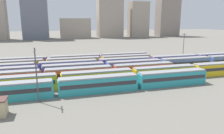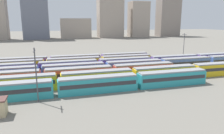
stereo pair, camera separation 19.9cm
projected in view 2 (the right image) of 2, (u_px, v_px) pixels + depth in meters
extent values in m
plane|color=slate|center=(44.00, 78.00, 58.77)|extent=(600.00, 600.00, 0.00)
cube|color=teal|center=(7.00, 92.00, 42.05)|extent=(18.00, 3.00, 3.40)
cube|color=#2D2D33|center=(7.00, 91.00, 41.96)|extent=(17.20, 3.06, 0.90)
cube|color=#939399|center=(6.00, 84.00, 41.65)|extent=(17.60, 2.70, 0.35)
cube|color=teal|center=(98.00, 85.00, 47.08)|extent=(18.00, 3.00, 3.40)
cube|color=#2D2D33|center=(98.00, 83.00, 46.99)|extent=(17.20, 3.06, 0.90)
cube|color=#939399|center=(98.00, 77.00, 46.67)|extent=(17.60, 2.70, 0.35)
cube|color=teal|center=(172.00, 79.00, 52.11)|extent=(18.00, 3.00, 3.40)
cube|color=#2D2D33|center=(172.00, 77.00, 52.02)|extent=(17.20, 3.06, 0.90)
cube|color=#939399|center=(172.00, 71.00, 51.70)|extent=(17.60, 2.70, 0.35)
cube|color=yellow|center=(16.00, 85.00, 47.16)|extent=(18.00, 3.00, 3.40)
cube|color=#2D2D33|center=(16.00, 83.00, 47.07)|extent=(17.20, 3.06, 0.90)
cube|color=#939399|center=(15.00, 77.00, 46.76)|extent=(17.60, 2.70, 0.35)
cube|color=yellow|center=(97.00, 79.00, 52.19)|extent=(18.00, 3.00, 3.40)
cube|color=#2D2D33|center=(97.00, 77.00, 52.10)|extent=(17.20, 3.06, 0.90)
cube|color=#939399|center=(97.00, 71.00, 51.78)|extent=(17.60, 2.70, 0.35)
cube|color=yellow|center=(164.00, 73.00, 57.22)|extent=(18.00, 3.00, 3.40)
cube|color=#2D2D33|center=(164.00, 72.00, 57.13)|extent=(17.20, 3.06, 0.90)
cube|color=#939399|center=(165.00, 67.00, 56.81)|extent=(17.60, 2.70, 0.35)
cube|color=yellow|center=(220.00, 69.00, 62.25)|extent=(18.00, 3.00, 3.40)
cube|color=#2D2D33|center=(221.00, 68.00, 62.16)|extent=(17.20, 3.06, 0.90)
cube|color=#939399|center=(221.00, 63.00, 61.84)|extent=(17.60, 2.70, 0.35)
cube|color=#BC4C38|center=(2.00, 80.00, 51.01)|extent=(18.00, 3.00, 3.40)
cube|color=#2D2D33|center=(2.00, 78.00, 50.92)|extent=(17.20, 3.06, 0.90)
cube|color=#939399|center=(1.00, 72.00, 50.60)|extent=(17.60, 2.70, 0.35)
cube|color=#BC4C38|center=(79.00, 75.00, 56.03)|extent=(18.00, 3.00, 3.40)
cube|color=#2D2D33|center=(79.00, 73.00, 55.94)|extent=(17.20, 3.06, 0.90)
cube|color=#939399|center=(79.00, 68.00, 55.63)|extent=(17.60, 2.70, 0.35)
cube|color=#BC4C38|center=(143.00, 70.00, 61.06)|extent=(18.00, 3.00, 3.40)
cube|color=#2D2D33|center=(143.00, 69.00, 60.97)|extent=(17.20, 3.06, 0.90)
cube|color=#939399|center=(144.00, 64.00, 60.65)|extent=(17.60, 2.70, 0.35)
cube|color=#4C70BC|center=(3.00, 75.00, 55.65)|extent=(18.00, 3.00, 3.40)
cube|color=#2D2D33|center=(3.00, 73.00, 55.56)|extent=(17.20, 3.06, 0.90)
cube|color=#939399|center=(2.00, 68.00, 55.24)|extent=(17.60, 2.70, 0.35)
cube|color=#4C70BC|center=(74.00, 70.00, 60.68)|extent=(18.00, 3.00, 3.40)
cube|color=#2D2D33|center=(74.00, 69.00, 60.59)|extent=(17.20, 3.06, 0.90)
cube|color=#939399|center=(74.00, 64.00, 60.27)|extent=(17.60, 2.70, 0.35)
cube|color=#4C70BC|center=(134.00, 67.00, 65.71)|extent=(18.00, 3.00, 3.40)
cube|color=#2D2D33|center=(134.00, 65.00, 65.62)|extent=(17.20, 3.06, 0.90)
cube|color=#939399|center=(134.00, 61.00, 65.30)|extent=(17.60, 2.70, 0.35)
cube|color=#4C70BC|center=(186.00, 63.00, 70.73)|extent=(18.00, 3.00, 3.40)
cube|color=#2D2D33|center=(186.00, 62.00, 70.64)|extent=(17.20, 3.06, 0.90)
cube|color=#939399|center=(186.00, 58.00, 70.33)|extent=(17.60, 2.70, 0.35)
cube|color=#6B429E|center=(3.00, 71.00, 60.23)|extent=(18.00, 3.00, 3.40)
cube|color=#2D2D33|center=(2.00, 69.00, 60.14)|extent=(17.20, 3.06, 0.90)
cube|color=#939399|center=(2.00, 65.00, 59.82)|extent=(17.60, 2.70, 0.35)
cube|color=#6B429E|center=(69.00, 67.00, 65.26)|extent=(18.00, 3.00, 3.40)
cube|color=#2D2D33|center=(69.00, 66.00, 65.17)|extent=(17.20, 3.06, 0.90)
cube|color=#939399|center=(68.00, 61.00, 64.85)|extent=(17.60, 2.70, 0.35)
cube|color=#6B429E|center=(125.00, 64.00, 70.28)|extent=(18.00, 3.00, 3.40)
cube|color=#2D2D33|center=(125.00, 63.00, 70.19)|extent=(17.20, 3.06, 0.90)
cube|color=#939399|center=(125.00, 58.00, 69.88)|extent=(17.60, 2.70, 0.35)
cube|color=#6B429E|center=(174.00, 61.00, 75.31)|extent=(18.00, 3.00, 3.40)
cube|color=#2D2D33|center=(174.00, 60.00, 75.22)|extent=(17.20, 3.06, 0.90)
cube|color=#939399|center=(175.00, 56.00, 74.90)|extent=(17.60, 2.70, 0.35)
cube|color=#6B429E|center=(217.00, 58.00, 80.34)|extent=(18.00, 3.00, 3.40)
cube|color=#2D2D33|center=(217.00, 57.00, 80.25)|extent=(17.20, 3.06, 0.90)
cube|color=#939399|center=(218.00, 54.00, 79.93)|extent=(17.60, 2.70, 0.35)
cube|color=yellow|center=(14.00, 67.00, 65.71)|extent=(18.00, 3.00, 3.40)
cube|color=#2D2D33|center=(14.00, 65.00, 65.62)|extent=(17.20, 3.06, 0.90)
cube|color=#939399|center=(13.00, 61.00, 65.30)|extent=(17.60, 2.70, 0.35)
cube|color=yellow|center=(74.00, 63.00, 70.74)|extent=(18.00, 3.00, 3.40)
cube|color=#2D2D33|center=(74.00, 62.00, 70.65)|extent=(17.20, 3.06, 0.90)
cube|color=#939399|center=(74.00, 58.00, 70.33)|extent=(17.60, 2.70, 0.35)
cube|color=yellow|center=(126.00, 61.00, 75.77)|extent=(18.00, 3.00, 3.40)
cube|color=#2D2D33|center=(126.00, 60.00, 75.68)|extent=(17.20, 3.06, 0.90)
cube|color=#939399|center=(126.00, 56.00, 75.36)|extent=(17.60, 2.70, 0.35)
cube|color=#6B429E|center=(20.00, 63.00, 70.89)|extent=(18.00, 3.00, 3.40)
cube|color=#2D2D33|center=(20.00, 62.00, 70.81)|extent=(17.20, 3.06, 0.90)
cube|color=#939399|center=(20.00, 58.00, 70.49)|extent=(17.60, 2.70, 0.35)
cube|color=#6B429E|center=(76.00, 61.00, 75.92)|extent=(18.00, 3.00, 3.40)
cube|color=#2D2D33|center=(76.00, 59.00, 75.83)|extent=(17.20, 3.06, 0.90)
cube|color=#939399|center=(76.00, 55.00, 75.51)|extent=(17.60, 2.70, 0.35)
cube|color=#6B429E|center=(125.00, 58.00, 80.95)|extent=(18.00, 3.00, 3.40)
cube|color=#2D2D33|center=(125.00, 57.00, 80.86)|extent=(17.20, 3.06, 0.90)
cube|color=#939399|center=(125.00, 53.00, 80.54)|extent=(17.60, 2.70, 0.35)
cylinder|color=#4C4C51|center=(36.00, 76.00, 40.29)|extent=(0.24, 0.24, 10.94)
cube|color=#47474C|center=(34.00, 51.00, 39.23)|extent=(0.16, 3.20, 0.16)
cylinder|color=#4C4C51|center=(184.00, 46.00, 90.38)|extent=(0.24, 0.24, 10.74)
cube|color=#47474C|center=(185.00, 35.00, 89.34)|extent=(0.16, 3.20, 0.16)
cube|color=slate|center=(35.00, 11.00, 182.38)|extent=(21.67, 19.28, 48.83)
cube|color=#A89989|center=(76.00, 28.00, 194.91)|extent=(27.45, 16.20, 18.21)
cube|color=#A89989|center=(110.00, 13.00, 200.73)|extent=(24.00, 14.65, 47.66)
cube|color=#A89989|center=(138.00, 20.00, 210.07)|extent=(18.50, 15.29, 34.65)
cube|color=gray|center=(168.00, 15.00, 217.92)|extent=(22.68, 13.61, 44.61)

